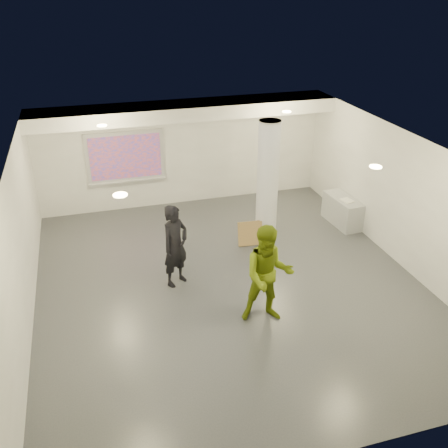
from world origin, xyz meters
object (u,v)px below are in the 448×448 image
object	(u,v)px
column	(268,182)
credenza	(343,211)
projection_screen	(125,158)
woman	(175,246)
man	(268,275)

from	to	relation	value
column	credenza	xyz separation A→B (m)	(2.22, 0.14, -1.13)
projection_screen	credenza	distance (m)	6.00
column	woman	distance (m)	3.00
column	projection_screen	world-z (taller)	column
woman	man	bearing A→B (deg)	-84.94
projection_screen	credenza	xyz separation A→B (m)	(5.32, -2.52, -1.16)
column	credenza	bearing A→B (deg)	3.53
credenza	woman	bearing A→B (deg)	-165.62
projection_screen	man	size ratio (longest dim) A/B	1.06
projection_screen	man	distance (m)	6.14
column	woman	world-z (taller)	column
credenza	man	xyz separation A→B (m)	(-3.37, -3.28, 0.62)
credenza	man	world-z (taller)	man
credenza	woman	distance (m)	5.07
projection_screen	credenza	world-z (taller)	projection_screen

